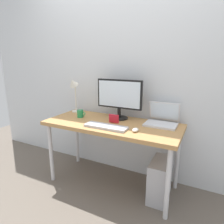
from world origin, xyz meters
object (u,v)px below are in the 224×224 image
(desk, at_px, (112,129))
(mouse, at_px, (135,130))
(monitor, at_px, (119,97))
(computer_tower, at_px, (160,180))
(laptop, at_px, (162,119))
(desk_lamp, at_px, (74,88))
(photo_frame, at_px, (114,119))
(coffee_mug, at_px, (80,114))
(keyboard, at_px, (106,127))

(desk, bearing_deg, mouse, -24.00)
(desk, xyz_separation_m, monitor, (-0.00, 0.18, 0.32))
(desk, relative_size, computer_tower, 3.46)
(laptop, relative_size, desk_lamp, 0.72)
(monitor, xyz_separation_m, photo_frame, (0.02, -0.17, -0.21))
(desk, bearing_deg, coffee_mug, 176.47)
(desk, xyz_separation_m, mouse, (0.32, -0.14, 0.09))
(desk, relative_size, keyboard, 3.30)
(keyboard, distance_m, photo_frame, 0.18)
(desk, height_order, computer_tower, desk)
(desk, xyz_separation_m, computer_tower, (0.55, -0.00, -0.46))
(desk_lamp, xyz_separation_m, coffee_mug, (0.20, -0.15, -0.27))
(monitor, height_order, photo_frame, monitor)
(desk, distance_m, laptop, 0.54)
(desk, relative_size, laptop, 4.54)
(computer_tower, bearing_deg, coffee_mug, 178.28)
(laptop, relative_size, computer_tower, 0.76)
(desk_lamp, bearing_deg, laptop, 1.05)
(desk, xyz_separation_m, keyboard, (0.02, -0.17, 0.08))
(monitor, xyz_separation_m, desk_lamp, (-0.62, 0.00, 0.06))
(laptop, relative_size, photo_frame, 2.91)
(keyboard, relative_size, coffee_mug, 4.04)
(desk_lamp, distance_m, coffee_mug, 0.37)
(mouse, xyz_separation_m, computer_tower, (0.23, 0.14, -0.55))
(keyboard, height_order, computer_tower, keyboard)
(desk_lamp, xyz_separation_m, mouse, (0.94, -0.32, -0.30))
(laptop, bearing_deg, desk_lamp, -178.95)
(keyboard, distance_m, computer_tower, 0.78)
(desk_lamp, distance_m, photo_frame, 0.72)
(coffee_mug, bearing_deg, monitor, 19.55)
(monitor, distance_m, coffee_mug, 0.50)
(desk_lamp, bearing_deg, coffee_mug, -37.63)
(mouse, relative_size, computer_tower, 0.21)
(laptop, bearing_deg, coffee_mug, -169.33)
(keyboard, distance_m, mouse, 0.30)
(keyboard, relative_size, photo_frame, 4.00)
(photo_frame, bearing_deg, laptop, 22.34)
(desk_lamp, bearing_deg, monitor, -0.06)
(keyboard, xyz_separation_m, photo_frame, (0.00, 0.18, 0.04))
(photo_frame, bearing_deg, monitor, 97.23)
(desk, height_order, keyboard, keyboard)
(monitor, height_order, keyboard, monitor)
(mouse, bearing_deg, coffee_mug, 167.33)
(desk, relative_size, photo_frame, 13.22)
(monitor, relative_size, keyboard, 1.21)
(computer_tower, bearing_deg, mouse, -148.82)
(desk_lamp, relative_size, keyboard, 1.01)
(desk_lamp, height_order, computer_tower, desk_lamp)
(desk_lamp, xyz_separation_m, keyboard, (0.64, -0.35, -0.30))
(desk_lamp, bearing_deg, computer_tower, -8.79)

